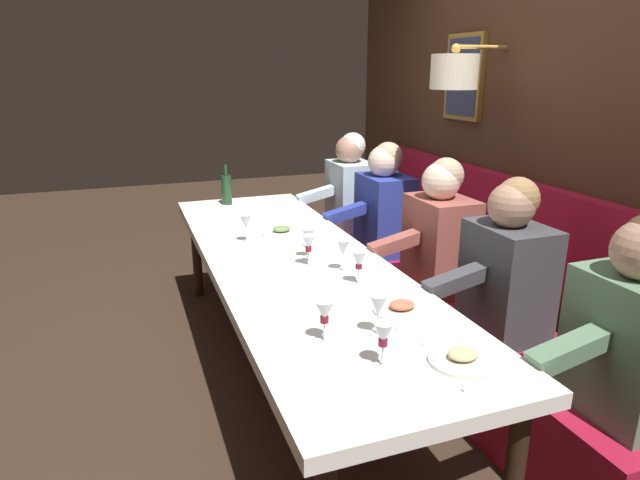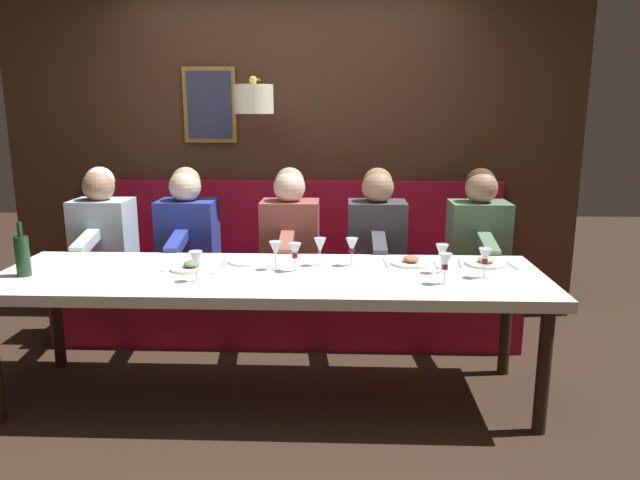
{
  "view_description": "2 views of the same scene",
  "coord_description": "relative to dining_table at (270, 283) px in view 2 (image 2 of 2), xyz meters",
  "views": [
    {
      "loc": [
        -0.82,
        -2.65,
        1.72
      ],
      "look_at": [
        0.05,
        -0.28,
        0.92
      ],
      "focal_mm": 30.52,
      "sensor_mm": 36.0,
      "label": 1
    },
    {
      "loc": [
        -3.15,
        -0.4,
        1.63
      ],
      "look_at": [
        0.05,
        -0.28,
        0.92
      ],
      "focal_mm": 33.11,
      "sensor_mm": 36.0,
      "label": 2
    }
  ],
  "objects": [
    {
      "name": "back_wall_panel",
      "position": [
        1.46,
        0.01,
        0.68
      ],
      "size": [
        0.59,
        4.44,
        2.9
      ],
      "color": "#422819",
      "rests_on": "ground_plane"
    },
    {
      "name": "place_setting_1",
      "position": [
        0.22,
        -0.81,
        0.07
      ],
      "size": [
        0.24,
        0.31,
        0.05
      ],
      "color": "silver",
      "rests_on": "dining_table"
    },
    {
      "name": "wine_glass_0",
      "position": [
        0.07,
        -0.02,
        0.17
      ],
      "size": [
        0.07,
        0.07,
        0.16
      ],
      "color": "silver",
      "rests_on": "dining_table"
    },
    {
      "name": "wine_glass_4",
      "position": [
        0.17,
        -0.27,
        0.17
      ],
      "size": [
        0.07,
        0.07,
        0.16
      ],
      "color": "silver",
      "rests_on": "dining_table"
    },
    {
      "name": "ground_plane",
      "position": [
        0.0,
        0.0,
        -0.68
      ],
      "size": [
        12.0,
        12.0,
        0.0
      ],
      "primitive_type": "plane",
      "color": "#332319"
    },
    {
      "name": "place_setting_3",
      "position": [
        0.06,
        0.46,
        0.07
      ],
      "size": [
        0.24,
        0.32,
        0.05
      ],
      "color": "white",
      "rests_on": "dining_table"
    },
    {
      "name": "place_setting_2",
      "position": [
        0.23,
        -1.24,
        0.07
      ],
      "size": [
        0.24,
        0.33,
        0.05
      ],
      "color": "silver",
      "rests_on": "dining_table"
    },
    {
      "name": "wine_glass_6",
      "position": [
        0.18,
        -0.46,
        0.17
      ],
      "size": [
        0.07,
        0.07,
        0.16
      ],
      "color": "silver",
      "rests_on": "dining_table"
    },
    {
      "name": "place_setting_0",
      "position": [
        0.23,
        0.16,
        0.07
      ],
      "size": [
        0.24,
        0.33,
        0.01
      ],
      "color": "white",
      "rests_on": "dining_table"
    },
    {
      "name": "diner_near",
      "position": [
        0.88,
        -0.64,
        0.13
      ],
      "size": [
        0.6,
        0.4,
        0.79
      ],
      "color": "#3D3D42",
      "rests_on": "banquette_bench"
    },
    {
      "name": "diner_nearest",
      "position": [
        0.88,
        -1.34,
        0.13
      ],
      "size": [
        0.6,
        0.4,
        0.79
      ],
      "color": "#567A5B",
      "rests_on": "banquette_bench"
    },
    {
      "name": "wine_bottle",
      "position": [
        -0.11,
        1.34,
        0.17
      ],
      "size": [
        0.08,
        0.08,
        0.3
      ],
      "color": "#19381E",
      "rests_on": "dining_table"
    },
    {
      "name": "wine_glass_3",
      "position": [
        -0.05,
        -1.17,
        0.17
      ],
      "size": [
        0.07,
        0.07,
        0.16
      ],
      "color": "silver",
      "rests_on": "dining_table"
    },
    {
      "name": "wine_glass_1",
      "position": [
        0.04,
        -0.95,
        0.17
      ],
      "size": [
        0.07,
        0.07,
        0.16
      ],
      "color": "silver",
      "rests_on": "dining_table"
    },
    {
      "name": "wine_glass_5",
      "position": [
        -0.17,
        -0.93,
        0.17
      ],
      "size": [
        0.07,
        0.07,
        0.16
      ],
      "color": "silver",
      "rests_on": "dining_table"
    },
    {
      "name": "wine_glass_7",
      "position": [
        -0.18,
        0.37,
        0.17
      ],
      "size": [
        0.07,
        0.07,
        0.16
      ],
      "color": "silver",
      "rests_on": "dining_table"
    },
    {
      "name": "dining_table",
      "position": [
        0.0,
        0.0,
        0.0
      ],
      "size": [
        0.9,
        3.04,
        0.74
      ],
      "color": "white",
      "rests_on": "ground_plane"
    },
    {
      "name": "diner_middle",
      "position": [
        0.88,
        -0.03,
        0.13
      ],
      "size": [
        0.6,
        0.4,
        0.79
      ],
      "color": "#934C42",
      "rests_on": "banquette_bench"
    },
    {
      "name": "banquette_bench",
      "position": [
        0.89,
        0.0,
        -0.46
      ],
      "size": [
        0.52,
        3.24,
        0.45
      ],
      "primitive_type": "cube",
      "color": "maroon",
      "rests_on": "ground_plane"
    },
    {
      "name": "diner_farthest",
      "position": [
        0.88,
        1.3,
        0.13
      ],
      "size": [
        0.6,
        0.4,
        0.79
      ],
      "color": "silver",
      "rests_on": "banquette_bench"
    },
    {
      "name": "wine_glass_2",
      "position": [
        0.04,
        -0.14,
        0.17
      ],
      "size": [
        0.07,
        0.07,
        0.16
      ],
      "color": "silver",
      "rests_on": "dining_table"
    },
    {
      "name": "diner_far",
      "position": [
        0.88,
        0.69,
        0.13
      ],
      "size": [
        0.6,
        0.4,
        0.79
      ],
      "color": "#283893",
      "rests_on": "banquette_bench"
    }
  ]
}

